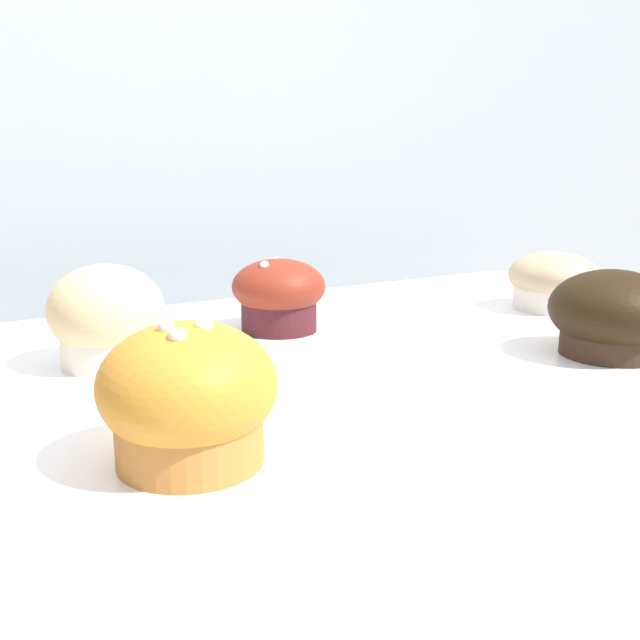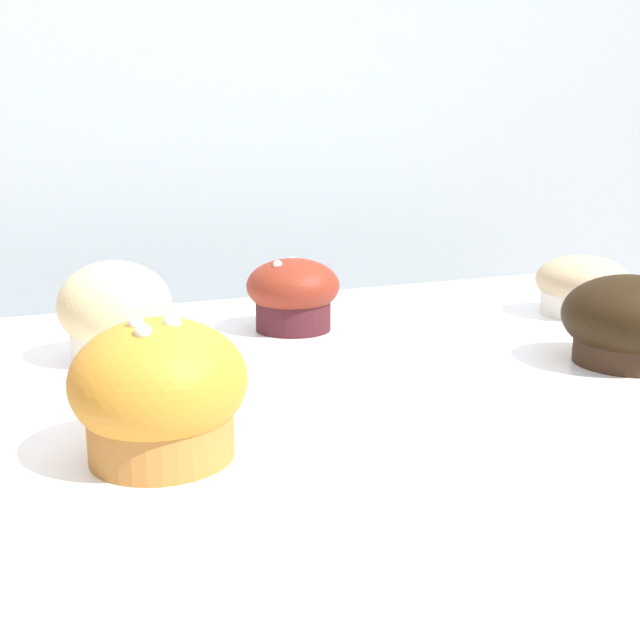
% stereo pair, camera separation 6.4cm
% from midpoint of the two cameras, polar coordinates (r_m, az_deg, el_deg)
% --- Properties ---
extents(wall_back, '(3.20, 0.10, 1.80)m').
position_cam_midpoint_polar(wall_back, '(1.21, -15.68, 4.15)').
color(wall_back, '#A8B2B7').
rests_on(wall_back, ground).
extents(muffin_front_center, '(0.11, 0.11, 0.09)m').
position_cam_midpoint_polar(muffin_front_center, '(0.47, -13.90, -5.80)').
color(muffin_front_center, '#C27B35').
rests_on(muffin_front_center, display_counter).
extents(muffin_back_left, '(0.10, 0.10, 0.07)m').
position_cam_midpoint_polar(muffin_back_left, '(0.92, 15.46, 2.85)').
color(muffin_back_left, silver).
rests_on(muffin_back_left, display_counter).
extents(muffin_back_right, '(0.10, 0.10, 0.08)m').
position_cam_midpoint_polar(muffin_back_right, '(0.78, -5.50, 1.95)').
color(muffin_back_right, '#471B20').
rests_on(muffin_back_right, display_counter).
extents(muffin_front_left, '(0.12, 0.12, 0.08)m').
position_cam_midpoint_polar(muffin_front_left, '(0.73, 19.09, 0.31)').
color(muffin_front_left, '#372316').
rests_on(muffin_front_left, display_counter).
extents(muffin_back_center, '(0.10, 0.10, 0.09)m').
position_cam_midpoint_polar(muffin_back_center, '(0.69, -18.54, 0.12)').
color(muffin_back_center, white).
rests_on(muffin_back_center, display_counter).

